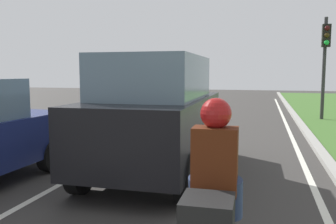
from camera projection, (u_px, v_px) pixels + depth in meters
The scene contains 8 objects.
ground_plane at pixel (182, 129), 12.42m from camera, with size 60.00×60.00×0.00m, color #383533.
lane_line_center at pixel (163, 128), 12.60m from camera, with size 0.12×32.00×0.01m, color silver.
lane_line_right_edge at pixel (290, 134), 11.48m from camera, with size 0.12×32.00×0.01m, color silver.
curb_right at pixel (307, 132), 11.35m from camera, with size 0.24×48.00×0.12m, color #9E9B93.
car_suv_ahead at pixel (157, 114), 6.87m from camera, with size 2.03×4.53×2.28m.
car_hatchback_far at pixel (126, 101), 13.58m from camera, with size 1.75×3.71×1.78m.
rider_person at pixel (215, 159), 3.19m from camera, with size 0.51×0.41×1.16m.
traffic_light_near_right at pixel (325, 52), 14.26m from camera, with size 0.32×0.50×4.21m.
Camera 1 is at (2.72, 2.02, 1.96)m, focal length 37.80 mm.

